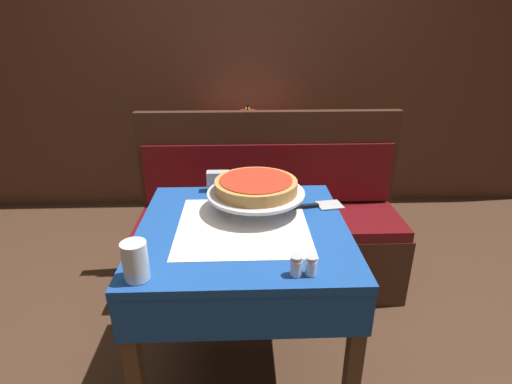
# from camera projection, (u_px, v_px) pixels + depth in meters

# --- Properties ---
(ground_plane) EXTENTS (14.00, 14.00, 0.00)m
(ground_plane) POSITION_uv_depth(u_px,v_px,m) (245.00, 377.00, 1.82)
(ground_plane) COLOR #472D1E
(dining_table_front) EXTENTS (0.79, 0.79, 0.78)m
(dining_table_front) POSITION_uv_depth(u_px,v_px,m) (243.00, 251.00, 1.56)
(dining_table_front) COLOR #194799
(dining_table_front) RESTS_ON ground_plane
(dining_table_rear) EXTENTS (0.71, 0.71, 0.77)m
(dining_table_rear) POSITION_uv_depth(u_px,v_px,m) (250.00, 145.00, 2.96)
(dining_table_rear) COLOR red
(dining_table_rear) RESTS_ON ground_plane
(booth_bench) EXTENTS (1.52, 0.47, 1.03)m
(booth_bench) POSITION_uv_depth(u_px,v_px,m) (269.00, 237.00, 2.36)
(booth_bench) COLOR #3D2316
(booth_bench) RESTS_ON ground_plane
(back_wall_panel) EXTENTS (6.00, 0.04, 2.40)m
(back_wall_panel) POSITION_uv_depth(u_px,v_px,m) (240.00, 62.00, 3.15)
(back_wall_panel) COLOR #4C2D1E
(back_wall_panel) RESTS_ON ground_plane
(pizza_pan_stand) EXTENTS (0.40, 0.40, 0.08)m
(pizza_pan_stand) POSITION_uv_depth(u_px,v_px,m) (256.00, 194.00, 1.61)
(pizza_pan_stand) COLOR #ADADB2
(pizza_pan_stand) RESTS_ON dining_table_front
(deep_dish_pizza) EXTENTS (0.33, 0.33, 0.05)m
(deep_dish_pizza) POSITION_uv_depth(u_px,v_px,m) (256.00, 186.00, 1.60)
(deep_dish_pizza) COLOR #C68E47
(deep_dish_pizza) RESTS_ON pizza_pan_stand
(pizza_server) EXTENTS (0.25, 0.10, 0.01)m
(pizza_server) POSITION_uv_depth(u_px,v_px,m) (315.00, 206.00, 1.67)
(pizza_server) COLOR #BCBCC1
(pizza_server) RESTS_ON dining_table_front
(water_glass_near) EXTENTS (0.08, 0.08, 0.12)m
(water_glass_near) POSITION_uv_depth(u_px,v_px,m) (135.00, 261.00, 1.18)
(water_glass_near) COLOR silver
(water_glass_near) RESTS_ON dining_table_front
(salt_shaker) EXTENTS (0.04, 0.04, 0.06)m
(salt_shaker) POSITION_uv_depth(u_px,v_px,m) (296.00, 266.00, 1.21)
(salt_shaker) COLOR silver
(salt_shaker) RESTS_ON dining_table_front
(pepper_shaker) EXTENTS (0.04, 0.04, 0.06)m
(pepper_shaker) POSITION_uv_depth(u_px,v_px,m) (311.00, 266.00, 1.21)
(pepper_shaker) COLOR silver
(pepper_shaker) RESTS_ON dining_table_front
(napkin_holder) EXTENTS (0.10, 0.05, 0.09)m
(napkin_holder) POSITION_uv_depth(u_px,v_px,m) (218.00, 181.00, 1.82)
(napkin_holder) COLOR #B2B2B7
(napkin_holder) RESTS_ON dining_table_front
(condiment_caddy) EXTENTS (0.13, 0.13, 0.17)m
(condiment_caddy) POSITION_uv_depth(u_px,v_px,m) (248.00, 122.00, 2.92)
(condiment_caddy) COLOR black
(condiment_caddy) RESTS_ON dining_table_rear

